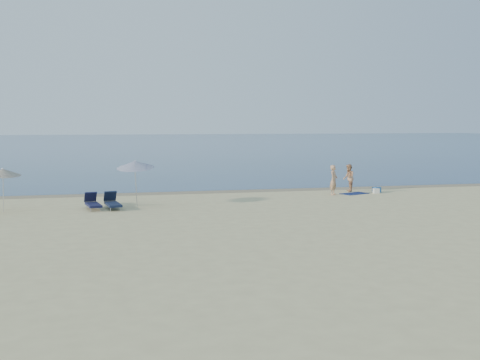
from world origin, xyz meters
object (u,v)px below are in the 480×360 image
Objects in this scene: person_right at (349,178)px; blue_cooler at (377,190)px; person_left at (334,180)px; umbrella_near at (135,164)px.

blue_cooler is at bearing 77.07° from person_right.
person_left is 2.99m from blue_cooler.
umbrella_near is at bearing -57.97° from person_right.
umbrella_near is (-13.96, -2.77, 1.89)m from blue_cooler.
umbrella_near reaches higher than person_left.
umbrella_near is at bearing 167.34° from blue_cooler.
umbrella_near is at bearing 141.88° from person_left.
person_left is 1.04× the size of person_right.
person_right is at bearing 36.72° from umbrella_near.
blue_cooler is 14.36m from umbrella_near.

